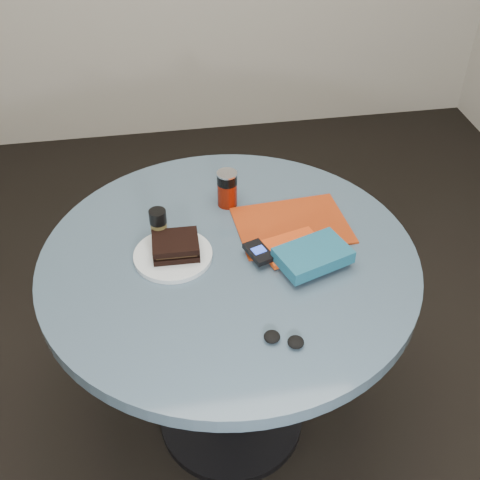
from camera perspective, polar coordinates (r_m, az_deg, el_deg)
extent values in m
plane|color=black|center=(2.15, -0.82, -16.60)|extent=(4.00, 4.00, 0.00)
cylinder|color=black|center=(2.14, -0.83, -16.38)|extent=(0.48, 0.48, 0.03)
cylinder|color=black|center=(1.86, -0.93, -10.31)|extent=(0.11, 0.11, 0.68)
cylinder|color=#3A4F60|center=(1.60, -1.06, -2.04)|extent=(1.00, 1.00, 0.04)
cylinder|color=silver|center=(1.58, -6.37, -1.46)|extent=(0.25, 0.25, 0.01)
cube|color=black|center=(1.58, -6.09, -0.92)|extent=(0.12, 0.10, 0.02)
cube|color=#312112|center=(1.57, -6.12, -0.56)|extent=(0.11, 0.09, 0.01)
cube|color=black|center=(1.56, -6.16, -0.20)|extent=(0.12, 0.10, 0.02)
cylinder|color=#6C1405|center=(1.74, -1.22, 4.40)|extent=(0.07, 0.07, 0.07)
cylinder|color=black|center=(1.71, -1.24, 5.82)|extent=(0.08, 0.08, 0.03)
cylinder|color=silver|center=(1.70, -1.25, 6.31)|extent=(0.08, 0.08, 0.01)
cylinder|color=#4F4522|center=(1.62, -7.65, 0.74)|extent=(0.05, 0.05, 0.07)
cylinder|color=black|center=(1.59, -7.81, 2.20)|extent=(0.05, 0.05, 0.04)
cube|color=#942E0D|center=(1.68, 4.95, 1.41)|extent=(0.32, 0.25, 0.01)
cube|color=#D03F10|center=(1.59, 4.96, -0.70)|extent=(0.18, 0.15, 0.01)
cube|color=navy|center=(1.54, 6.93, -1.46)|extent=(0.21, 0.17, 0.04)
cube|color=black|center=(1.55, 1.78, -1.17)|extent=(0.08, 0.10, 0.01)
cube|color=blue|center=(1.55, 1.78, -0.95)|extent=(0.04, 0.04, 0.00)
ellipsoid|color=black|center=(1.37, 3.05, -9.14)|extent=(0.05, 0.05, 0.02)
ellipsoid|color=black|center=(1.37, 5.31, -9.62)|extent=(0.05, 0.05, 0.02)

